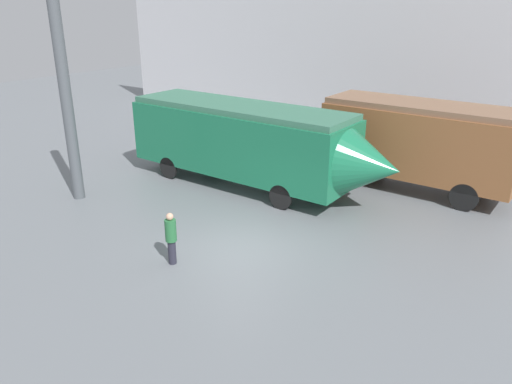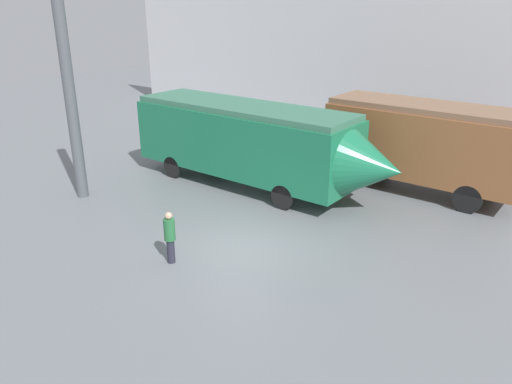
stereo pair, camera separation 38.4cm
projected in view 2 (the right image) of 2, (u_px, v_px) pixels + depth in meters
name	position (u px, v px, depth m)	size (l,w,h in m)	color
ground_plane	(241.00, 248.00, 16.00)	(80.00, 80.00, 0.00)	slate
backdrop_wall	(430.00, 61.00, 26.01)	(44.00, 0.15, 9.00)	silver
passenger_coach_wooden	(424.00, 140.00, 20.19)	(7.72, 2.68, 3.63)	brown
streamlined_locomotive	(258.00, 141.00, 20.56)	(11.96, 2.88, 3.45)	#196B47
visitor_person	(170.00, 236.00, 14.85)	(0.34, 0.34, 1.65)	#262633
support_pillar	(70.00, 98.00, 18.86)	(0.44, 0.44, 8.00)	#4C5156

